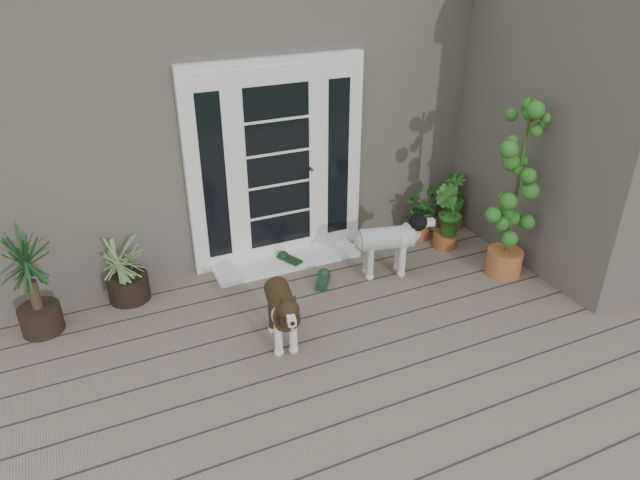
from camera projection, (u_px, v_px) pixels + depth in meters
name	position (u px, v px, depth m)	size (l,w,h in m)	color
deck	(398.00, 375.00, 4.80)	(6.20, 4.60, 0.12)	#6B5B4C
house_main	(235.00, 85.00, 7.51)	(7.40, 4.00, 3.10)	#665E54
house_wing	(591.00, 123.00, 6.04)	(1.60, 2.40, 3.10)	#665E54
door_unit	(277.00, 164.00, 5.96)	(1.90, 0.14, 2.15)	white
door_step	(287.00, 261.00, 6.30)	(1.60, 0.40, 0.05)	white
brindle_dog	(282.00, 314.00, 4.96)	(0.31, 0.72, 0.60)	#3D2B16
white_dog	(386.00, 248.00, 5.96)	(0.32, 0.75, 0.62)	white
spider_plant	(125.00, 268.00, 5.54)	(0.65, 0.65, 0.70)	#97B36E
yucca	(32.00, 284.00, 5.01)	(0.69, 0.69, 0.99)	black
herb_a	(422.00, 215.00, 6.71)	(0.45, 0.45, 0.57)	#1D6622
herb_b	(446.00, 226.00, 6.52)	(0.35, 0.35, 0.52)	#185418
herb_c	(452.00, 206.00, 6.96)	(0.35, 0.35, 0.55)	#1D4F16
sapling	(517.00, 189.00, 5.66)	(0.57, 0.57, 1.93)	#18561E
clog_left	(290.00, 260.00, 6.26)	(0.16, 0.33, 0.10)	black
clog_right	(323.00, 280.00, 5.91)	(0.16, 0.33, 0.10)	#14321C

